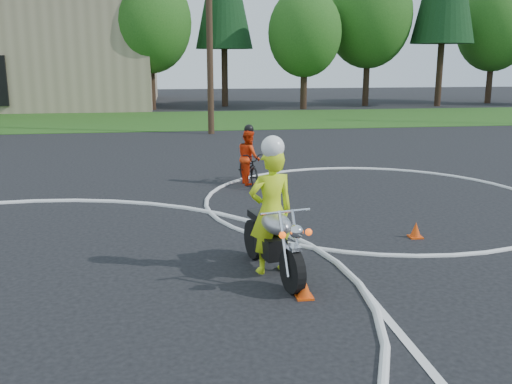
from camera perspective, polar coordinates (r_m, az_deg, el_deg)
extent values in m
cube|color=#1E4714|center=(32.04, -14.26, 6.89)|extent=(120.00, 10.00, 0.02)
torus|color=silver|center=(13.93, 11.65, -0.81)|extent=(8.10, 8.10, 0.10)
cylinder|color=black|center=(8.31, 3.67, -7.84)|extent=(0.28, 0.69, 0.67)
cylinder|color=black|center=(9.68, -0.17, -4.73)|extent=(0.28, 0.69, 0.67)
cube|color=black|center=(9.00, 1.46, -5.39)|extent=(0.44, 0.67, 0.34)
ellipsoid|color=#B4B4B9|center=(8.67, 2.04, -3.16)|extent=(0.55, 0.79, 0.31)
cube|color=black|center=(9.19, 0.69, -2.51)|extent=(0.43, 0.72, 0.11)
cylinder|color=white|center=(8.22, 2.80, -5.17)|extent=(0.14, 0.40, 0.90)
cylinder|color=#BABAC0|center=(8.30, 4.09, -5.01)|extent=(0.14, 0.40, 0.90)
cube|color=silver|center=(8.17, 3.77, -5.55)|extent=(0.21, 0.27, 0.06)
cylinder|color=white|center=(8.30, 2.95, -1.99)|extent=(0.78, 0.21, 0.04)
sphere|color=silver|center=(8.01, 4.06, -3.99)|extent=(0.20, 0.20, 0.20)
sphere|color=#FF4F0C|center=(7.96, 2.67, -4.33)|extent=(0.10, 0.10, 0.10)
sphere|color=#FF4C0C|center=(8.13, 5.29, -4.02)|extent=(0.10, 0.10, 0.10)
cylinder|color=silver|center=(9.49, 1.44, -5.10)|extent=(0.28, 0.90, 0.09)
imported|color=#CDEC18|center=(8.89, 1.51, -1.96)|extent=(0.81, 0.62, 1.99)
sphere|color=white|center=(8.63, 1.69, 4.50)|extent=(0.36, 0.36, 0.36)
imported|color=black|center=(15.39, -0.71, 2.44)|extent=(0.83, 1.75, 0.88)
imported|color=#F0360C|center=(15.34, -0.71, 3.52)|extent=(0.66, 0.79, 1.47)
sphere|color=black|center=(15.23, -0.72, 6.31)|extent=(0.25, 0.25, 0.25)
cone|color=#E6440C|center=(11.23, 15.68, -3.68)|extent=(0.22, 0.22, 0.30)
cube|color=#E6440C|center=(11.27, 15.64, -4.33)|extent=(0.24, 0.24, 0.03)
cone|color=#E6440C|center=(8.21, 4.87, -9.53)|extent=(0.22, 0.22, 0.30)
cube|color=#E6440C|center=(8.27, 4.85, -10.40)|extent=(0.24, 0.24, 0.03)
cylinder|color=#382619|center=(38.76, -10.37, 10.50)|extent=(0.44, 0.44, 3.24)
ellipsoid|color=#1E5116|center=(38.78, -10.62, 16.35)|extent=(5.40, 5.40, 6.48)
cylinder|color=#382619|center=(40.89, -3.14, 11.33)|extent=(0.44, 0.44, 3.96)
cylinder|color=#382619|center=(38.73, 4.79, 10.40)|extent=(0.44, 0.44, 2.88)
ellipsoid|color=#1E5116|center=(38.72, 4.89, 15.61)|extent=(4.80, 4.80, 5.76)
cylinder|color=#382619|center=(42.02, 10.96, 10.92)|extent=(0.44, 0.44, 3.60)
ellipsoid|color=#1E5116|center=(42.09, 11.23, 16.91)|extent=(6.00, 6.00, 7.20)
cylinder|color=#382619|center=(42.99, 17.85, 11.06)|extent=(0.44, 0.44, 4.32)
cylinder|color=#382619|center=(47.12, 22.29, 10.19)|extent=(0.44, 0.44, 3.24)
ellipsoid|color=#1E5116|center=(47.14, 22.73, 14.99)|extent=(5.40, 5.40, 6.48)
cylinder|color=#382619|center=(40.09, -16.12, 10.03)|extent=(0.44, 0.44, 2.88)
ellipsoid|color=#1E5116|center=(40.08, -16.45, 15.05)|extent=(4.80, 4.80, 5.76)
cylinder|color=#473321|center=(25.81, -4.70, 16.91)|extent=(0.28, 0.28, 10.00)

